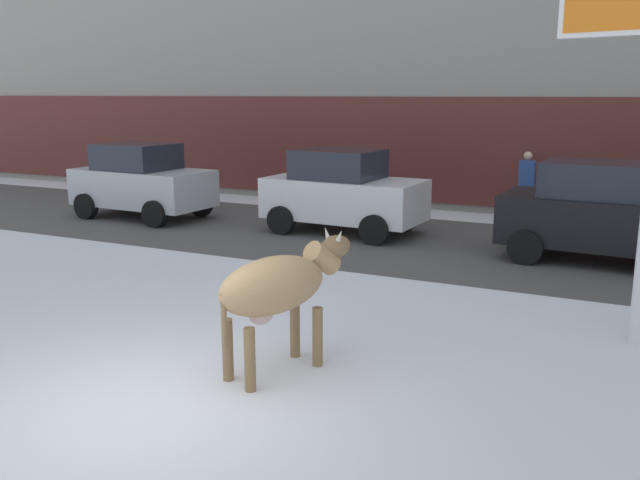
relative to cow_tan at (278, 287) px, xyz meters
The scene contains 7 objects.
ground_plane 1.94m from the cow_tan, 118.58° to the right, with size 120.00×120.00×0.00m, color white.
road_strip 7.22m from the cow_tan, 96.41° to the left, with size 60.00×5.60×0.01m, color #514F4C.
cow_tan is the anchor object (origin of this frame).
car_silver_hatchback 10.49m from the cow_tan, 138.22° to the left, with size 3.59×2.08×1.86m.
car_white_hatchback 7.86m from the cow_tan, 108.49° to the left, with size 3.59×2.08×1.86m.
car_black_hatchback 7.58m from the cow_tan, 67.80° to the left, with size 3.59×2.08×1.86m.
pedestrian_by_cars 10.43m from the cow_tan, 84.30° to the left, with size 0.36×0.24×1.73m.
Camera 1 is at (4.30, -4.75, 3.07)m, focal length 37.69 mm.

